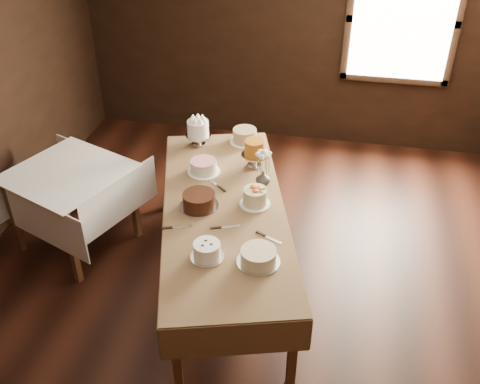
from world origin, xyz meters
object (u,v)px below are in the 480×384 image
at_px(cake_server_d, 260,183).
at_px(cake_speckled, 245,136).
at_px(cake_chocolate, 199,201).
at_px(cake_lattice, 204,167).
at_px(cake_cream, 258,257).
at_px(cake_server_b, 274,240).
at_px(side_table, 69,181).
at_px(cake_server_c, 215,183).
at_px(cake_flowers, 255,197).
at_px(cake_caramel, 254,155).
at_px(cake_server_e, 182,227).
at_px(display_table, 224,213).
at_px(flower_vase, 263,179).
at_px(cake_meringue, 198,134).
at_px(cake_server_a, 231,226).
at_px(cake_swirl, 207,251).

bearing_deg(cake_server_d, cake_speckled, 40.63).
bearing_deg(cake_chocolate, cake_lattice, 100.62).
distance_m(cake_lattice, cake_cream, 1.32).
bearing_deg(cake_server_b, side_table, -169.67).
height_order(cake_lattice, cake_server_c, cake_lattice).
xyz_separation_m(side_table, cake_flowers, (1.75, -0.13, 0.14)).
xyz_separation_m(side_table, cake_speckled, (1.46, 0.92, 0.14)).
bearing_deg(cake_caramel, cake_chocolate, -114.55).
height_order(cake_server_d, cake_server_e, same).
xyz_separation_m(display_table, cake_server_b, (0.47, -0.35, 0.06)).
xyz_separation_m(side_table, flower_vase, (1.77, 0.18, 0.14)).
height_order(cake_meringue, cake_server_c, cake_meringue).
bearing_deg(cake_server_a, cake_chocolate, 124.56).
bearing_deg(cake_flowers, display_table, -160.31).
distance_m(side_table, cake_server_c, 1.36).
xyz_separation_m(cake_caramel, cake_cream, (0.27, -1.32, -0.07)).
relative_size(cake_flowers, cake_server_b, 1.08).
xyz_separation_m(cake_cream, cake_server_e, (-0.66, 0.29, -0.05)).
height_order(cake_server_c, cake_server_e, same).
bearing_deg(cake_server_d, cake_caramel, 39.47).
xyz_separation_m(cake_lattice, cake_server_a, (0.42, -0.75, -0.05)).
bearing_deg(cake_speckled, cake_swirl, -87.90).
relative_size(cake_caramel, cake_cream, 0.87).
bearing_deg(cake_server_b, cake_chocolate, -178.81).
xyz_separation_m(cake_chocolate, cake_server_d, (0.44, 0.44, -0.06)).
bearing_deg(cake_caramel, display_table, -100.57).
xyz_separation_m(cake_speckled, cake_cream, (0.44, -1.75, -0.01)).
xyz_separation_m(cake_chocolate, cake_server_b, (0.67, -0.31, -0.06)).
distance_m(cake_lattice, cake_server_e, 0.83).
bearing_deg(cake_server_d, display_table, 169.73).
distance_m(display_table, cake_lattice, 0.59).
height_order(cake_lattice, cake_flowers, cake_flowers).
bearing_deg(cake_chocolate, cake_flowers, 15.19).
height_order(side_table, cake_server_d, side_table).
relative_size(cake_chocolate, cake_server_e, 1.59).
relative_size(cake_meringue, cake_server_e, 1.12).
xyz_separation_m(cake_server_d, cake_server_e, (-0.50, -0.74, 0.00)).
distance_m(cake_meringue, cake_swirl, 1.71).
relative_size(cake_speckled, cake_server_a, 1.25).
height_order(cake_lattice, cake_swirl, cake_swirl).
bearing_deg(flower_vase, cake_server_c, -170.72).
bearing_deg(cake_flowers, cake_lattice, 143.32).
height_order(cake_caramel, cake_server_c, cake_caramel).
height_order(cake_meringue, cake_swirl, cake_meringue).
height_order(cake_caramel, cake_server_a, cake_caramel).
xyz_separation_m(cake_meringue, cake_speckled, (0.44, 0.14, -0.05)).
distance_m(cake_cream, cake_server_e, 0.73).
xyz_separation_m(cake_caramel, cake_server_e, (-0.40, -1.02, -0.12)).
relative_size(side_table, cake_flowers, 4.85).
bearing_deg(cake_lattice, cake_speckled, 68.00).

